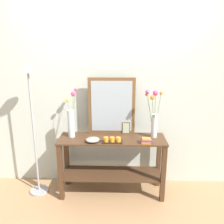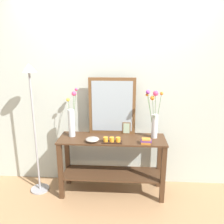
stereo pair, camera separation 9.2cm
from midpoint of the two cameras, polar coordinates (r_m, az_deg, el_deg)
The scene contains 11 objects.
ground_plane at distance 3.22m, azimuth 0.87°, elevation -19.44°, with size 7.00×6.00×0.02m, color #A87F56.
wall_back at distance 3.01m, azimuth 1.28°, elevation 6.25°, with size 6.40×0.08×2.70m, color beige.
console_table at distance 2.96m, azimuth 0.91°, elevation -11.55°, with size 1.33×0.42×0.76m.
mirror_leaning at distance 2.91m, azimuth 0.93°, elevation 1.45°, with size 0.60×0.03×0.73m.
tall_vase_left at distance 2.89m, azimuth -9.18°, elevation -1.82°, with size 0.15×0.16×0.60m.
vase_right at distance 2.84m, azimuth 11.45°, elevation -1.38°, with size 0.20×0.22×0.61m.
candle_tray at distance 2.71m, azimuth 0.93°, elevation -7.12°, with size 0.24×0.09×0.07m.
picture_frame_small at distance 2.97m, azimuth 4.54°, elevation -4.06°, with size 0.10×0.01×0.16m.
decorative_bowl at distance 2.74m, azimuth -3.99°, elevation -6.87°, with size 0.16×0.16×0.05m.
book_stack at distance 2.71m, azimuth 9.49°, elevation -7.27°, with size 0.13×0.09×0.06m.
floor_lamp at distance 2.92m, azimuth -18.45°, elevation 0.81°, with size 0.24×0.24×1.67m.
Camera 2 is at (0.17, -2.64, 1.82)m, focal length 36.46 mm.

